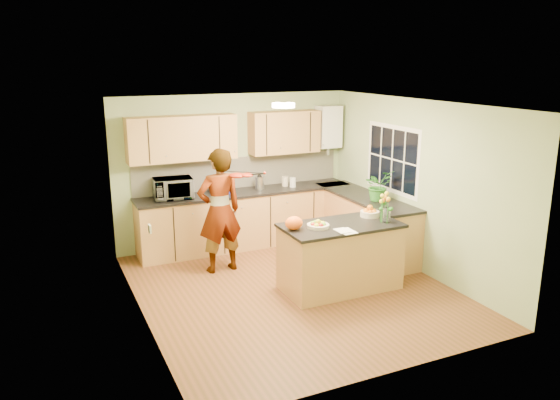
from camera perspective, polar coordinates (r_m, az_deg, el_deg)
name	(u,v)px	position (r m, az deg, el deg)	size (l,w,h in m)	color
floor	(292,289)	(7.54, 1.30, -9.29)	(4.50, 4.50, 0.00)	brown
ceiling	(294,104)	(6.92, 1.43, 10.01)	(4.00, 4.50, 0.02)	white
wall_back	(234,170)	(9.15, -4.83, 3.18)	(4.00, 0.02, 2.50)	#93AD7B
wall_front	(397,255)	(5.29, 12.16, -5.67)	(4.00, 0.02, 2.50)	#93AD7B
wall_left	(138,219)	(6.53, -14.62, -1.91)	(0.02, 4.50, 2.50)	#93AD7B
wall_right	(416,186)	(8.18, 14.06, 1.42)	(0.02, 4.50, 2.50)	#93AD7B
back_counter	(247,218)	(9.10, -3.49, -1.91)	(3.64, 0.62, 0.94)	#B07346
right_counter	(365,224)	(8.87, 8.82, -2.50)	(0.62, 2.24, 0.94)	#B07346
splashback	(240,172)	(9.18, -4.21, 2.92)	(3.60, 0.02, 0.52)	beige
upper_cabinets	(226,136)	(8.83, -5.62, 6.70)	(3.20, 0.34, 0.70)	#B07346
boiler	(328,127)	(9.61, 5.07, 7.63)	(0.40, 0.30, 0.86)	white
window_right	(392,159)	(8.58, 11.66, 4.21)	(0.01, 1.30, 1.05)	white
light_switch	(150,229)	(5.95, -13.46, -2.94)	(0.02, 0.09, 0.09)	white
ceiling_lamp	(283,105)	(7.19, 0.36, 9.88)	(0.30, 0.30, 0.07)	#FFEABF
peninsula_island	(340,256)	(7.45, 6.31, -5.87)	(1.59, 0.82, 0.91)	#B07346
fruit_dish	(318,224)	(7.12, 4.00, -2.56)	(0.29, 0.29, 0.10)	beige
orange_bowl	(370,212)	(7.69, 9.37, -1.24)	(0.26, 0.26, 0.15)	beige
flower_vase	(388,201)	(7.40, 11.18, -0.13)	(0.24, 0.24, 0.44)	silver
orange_bag	(294,223)	(7.01, 1.47, -2.42)	(0.23, 0.20, 0.18)	#FF5F15
papers	(347,231)	(7.01, 6.97, -3.23)	(0.19, 0.26, 0.01)	white
violinist	(220,211)	(7.93, -6.33, -1.14)	(0.67, 0.44, 1.83)	tan
violin	(237,175)	(7.66, -4.50, 2.57)	(0.54, 0.22, 0.11)	#580F05
microwave	(173,188)	(8.60, -11.11, 1.20)	(0.59, 0.40, 0.32)	white
blue_box	(223,186)	(8.85, -5.96, 1.50)	(0.30, 0.22, 0.24)	navy
kettle	(260,182)	(9.07, -2.16, 1.88)	(0.15, 0.15, 0.29)	#B6B6BB
jar_cream	(285,181)	(9.28, 0.54, 1.97)	(0.11, 0.11, 0.17)	beige
jar_white	(293,182)	(9.22, 1.34, 1.86)	(0.10, 0.10, 0.16)	white
potted_plant	(378,185)	(8.43, 10.20, 1.50)	(0.42, 0.37, 0.47)	#317D29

